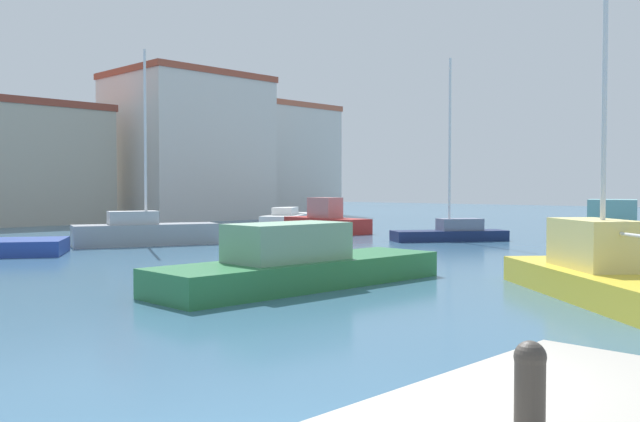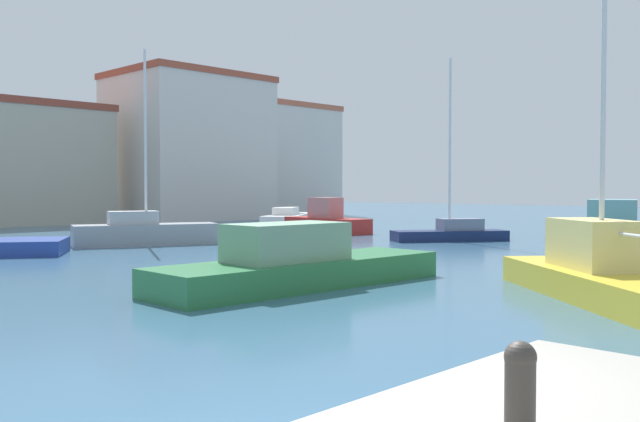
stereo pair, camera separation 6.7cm
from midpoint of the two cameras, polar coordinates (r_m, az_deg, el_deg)
water at (r=30.48m, az=-6.84°, el=-2.95°), size 160.00×160.00×0.00m
mooring_bollard at (r=4.32m, az=16.61°, el=-13.76°), size 0.19×0.19×0.59m
sailboat_grey_center_channel at (r=31.91m, az=-14.44°, el=-1.68°), size 6.52×3.86×8.80m
motorboat_teal_mid_harbor at (r=29.71m, az=23.09°, el=-1.85°), size 7.87×4.98×2.13m
motorboat_green_near_pier at (r=17.89m, az=-1.86°, el=-4.48°), size 8.57×2.54×1.67m
sailboat_yellow_far_right at (r=17.27m, az=22.12°, el=-4.63°), size 6.10×6.69×11.08m
motorboat_red_outer_mooring at (r=40.12m, az=0.45°, el=-0.83°), size 2.39×6.20×2.04m
sailboat_navy_distant_east at (r=34.11m, az=10.83°, el=-1.66°), size 5.50×4.41×8.88m
motorboat_white_behind_lamppost at (r=49.04m, az=-2.68°, el=-0.60°), size 8.55×7.12×1.26m
yacht_club at (r=53.19m, az=-24.84°, el=3.64°), size 13.61×7.56×8.69m
waterfront_apartments at (r=58.22m, az=-10.97°, el=5.21°), size 11.66×9.58×11.94m
harbor_office at (r=65.20m, az=-4.11°, el=4.27°), size 12.71×6.78×10.57m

